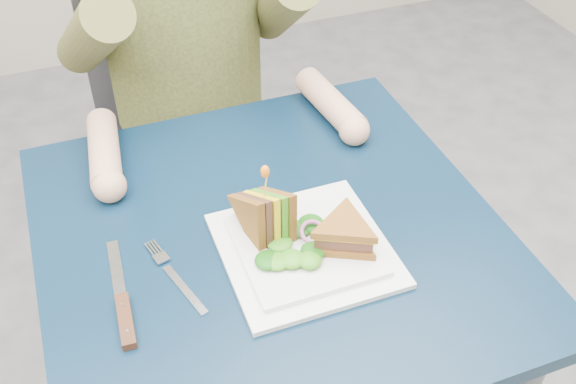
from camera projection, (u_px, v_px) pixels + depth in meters
name	position (u px, v px, depth m)	size (l,w,h in m)	color
table	(272.00, 264.00, 1.16)	(0.75, 0.75, 0.73)	black
chair	(185.00, 113.00, 1.71)	(0.42, 0.40, 0.93)	#47474C
plate	(305.00, 248.00, 1.07)	(0.26, 0.26, 0.02)	white
sandwich_flat	(344.00, 234.00, 1.04)	(0.16, 0.16, 0.05)	brown
sandwich_upright	(266.00, 217.00, 1.06)	(0.09, 0.15, 0.15)	brown
fork	(176.00, 278.00, 1.03)	(0.06, 0.18, 0.01)	silver
knife	(124.00, 311.00, 0.98)	(0.03, 0.22, 0.02)	silver
toothpick	(266.00, 186.00, 1.02)	(0.00, 0.00, 0.06)	tan
toothpick_frill	(265.00, 172.00, 1.00)	(0.01, 0.01, 0.02)	orange
lettuce_spill	(306.00, 234.00, 1.06)	(0.15, 0.13, 0.02)	#337A14
onion_ring	(313.00, 232.00, 1.06)	(0.04, 0.04, 0.01)	#9E4C7A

